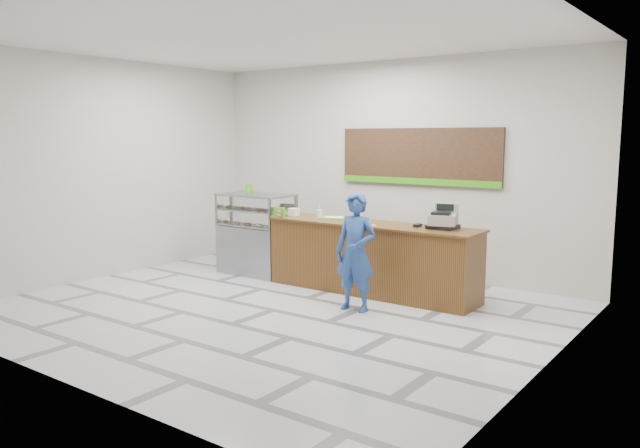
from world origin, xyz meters
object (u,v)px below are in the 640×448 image
Objects in this scene: cash_register at (443,219)px; serving_tray at (333,218)px; customer at (356,252)px; sales_counter at (371,258)px; display_case at (256,233)px.

serving_tray is at bearing 164.18° from cash_register.
serving_tray is 1.47m from customer.
customer is at bearing -143.11° from cash_register.
sales_counter is 2.23m from display_case.
customer is at bearing -70.49° from sales_counter.
display_case is 1.53m from serving_tray.
display_case is 2.87× the size of serving_tray.
display_case is 0.86× the size of customer.
cash_register is (1.07, 0.11, 0.64)m from sales_counter.
serving_tray is at bearing 172.91° from sales_counter.
cash_register is 0.99× the size of serving_tray.
display_case is (-2.22, -0.00, 0.16)m from sales_counter.
display_case reaches higher than serving_tray.
sales_counter is 2.45× the size of display_case.
display_case is at bearing 156.34° from customer.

